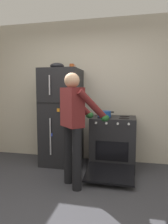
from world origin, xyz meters
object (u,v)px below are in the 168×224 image
at_px(refrigerator, 62,117).
at_px(red_pot, 104,114).
at_px(stove_range, 113,143).
at_px(person_cook, 75,119).
at_px(coffee_mug, 72,67).
at_px(mixing_bowl, 57,66).

bearing_deg(refrigerator, red_pot, -3.56).
relative_size(stove_range, red_pot, 3.68).
distance_m(person_cook, red_pot, 0.86).
height_order(refrigerator, coffee_mug, coffee_mug).
relative_size(person_cook, red_pot, 4.86).
bearing_deg(coffee_mug, refrigerator, -164.60).
distance_m(refrigerator, person_cook, 0.98).
bearing_deg(mixing_bowl, refrigerator, -0.22).
distance_m(person_cook, mixing_bowl, 1.33).
bearing_deg(refrigerator, mixing_bowl, 179.78).
bearing_deg(coffee_mug, stove_range, -4.99).
relative_size(red_pot, mixing_bowl, 1.29).
height_order(refrigerator, mixing_bowl, mixing_bowl).
height_order(red_pot, coffee_mug, coffee_mug).
bearing_deg(refrigerator, person_cook, -60.49).
relative_size(stove_range, mixing_bowl, 4.75).
bearing_deg(mixing_bowl, person_cook, -56.60).
distance_m(stove_range, red_pot, 0.54).
height_order(refrigerator, red_pot, refrigerator).
distance_m(coffee_mug, mixing_bowl, 0.27).
bearing_deg(coffee_mug, mixing_bowl, -169.22).
distance_m(stove_range, person_cook, 1.09).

